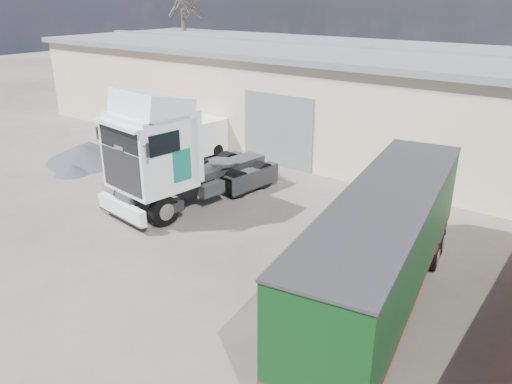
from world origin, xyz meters
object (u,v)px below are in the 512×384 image
Objects in this scene: orange_skip at (158,134)px; panel_van at (178,142)px; box_trailer at (385,239)px; tractor_unit at (171,158)px.

panel_van is at bearing -30.73° from orange_skip.
box_trailer is at bearing -33.28° from orange_skip.
orange_skip is (-2.61, 0.97, -0.22)m from panel_van.
box_trailer reaches higher than panel_van.
tractor_unit is 0.72× the size of box_trailer.
tractor_unit is 2.39× the size of orange_skip.
panel_van is at bearing 147.41° from box_trailer.
orange_skip is at bearing 148.26° from tractor_unit.
panel_van reaches higher than orange_skip.
box_trailer is (9.61, -1.55, 0.02)m from tractor_unit.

